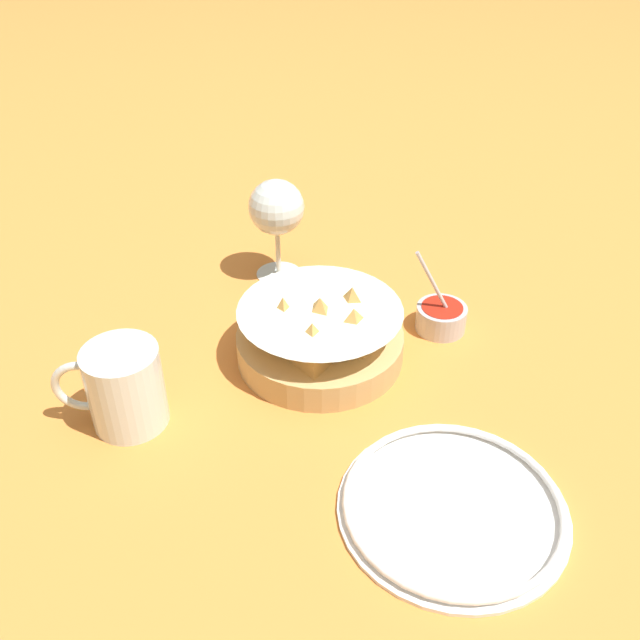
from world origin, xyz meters
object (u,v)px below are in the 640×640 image
object	(u,v)px
side_plate	(453,506)
beer_mug	(124,390)
food_basket	(321,335)
wine_glass	(276,210)
sauce_cup	(441,316)

from	to	relation	value
side_plate	beer_mug	bearing A→B (deg)	-21.56
food_basket	beer_mug	size ratio (longest dim) A/B	1.69
wine_glass	beer_mug	bearing A→B (deg)	62.36
food_basket	side_plate	size ratio (longest dim) A/B	0.91
food_basket	beer_mug	distance (m)	0.24
sauce_cup	side_plate	xyz separation A→B (m)	(0.03, 0.30, -0.01)
beer_mug	side_plate	xyz separation A→B (m)	(-0.34, 0.13, -0.04)
food_basket	sauce_cup	world-z (taller)	sauce_cup
food_basket	beer_mug	world-z (taller)	beer_mug
beer_mug	side_plate	distance (m)	0.36
wine_glass	beer_mug	size ratio (longest dim) A/B	1.22
side_plate	wine_glass	bearing A→B (deg)	-67.40
food_basket	side_plate	world-z (taller)	food_basket
sauce_cup	side_plate	bearing A→B (deg)	83.50
beer_mug	wine_glass	bearing A→B (deg)	-117.64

